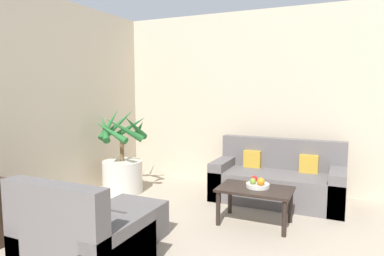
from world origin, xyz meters
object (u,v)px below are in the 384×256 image
(orange_fruit, at_px, (261,182))
(ottoman, at_px, (133,221))
(fruit_bowl, at_px, (258,185))
(apple_green, at_px, (253,181))
(coffee_table, at_px, (255,194))
(sofa_loveseat, at_px, (277,181))
(apple_red, at_px, (254,179))
(potted_palm, at_px, (122,166))
(armchair, at_px, (81,245))

(orange_fruit, distance_m, ottoman, 1.44)
(fruit_bowl, relative_size, apple_green, 3.83)
(coffee_table, relative_size, apple_green, 11.90)
(sofa_loveseat, bearing_deg, apple_red, -97.76)
(fruit_bowl, height_order, apple_red, apple_red)
(potted_palm, distance_m, apple_red, 2.06)
(coffee_table, bearing_deg, sofa_loveseat, 85.16)
(apple_green, relative_size, ottoman, 0.12)
(fruit_bowl, relative_size, ottoman, 0.44)
(fruit_bowl, bearing_deg, apple_red, 132.62)
(sofa_loveseat, relative_size, coffee_table, 2.10)
(fruit_bowl, height_order, orange_fruit, orange_fruit)
(orange_fruit, xyz_separation_m, armchair, (-1.06, -1.66, -0.23))
(sofa_loveseat, distance_m, armchair, 2.82)
(ottoman, bearing_deg, sofa_loveseat, 58.13)
(coffee_table, distance_m, fruit_bowl, 0.10)
(potted_palm, height_order, orange_fruit, potted_palm)
(sofa_loveseat, bearing_deg, apple_green, -96.44)
(apple_red, bearing_deg, coffee_table, -70.52)
(potted_palm, relative_size, apple_red, 17.55)
(coffee_table, height_order, fruit_bowl, fruit_bowl)
(potted_palm, relative_size, apple_green, 18.25)
(apple_green, bearing_deg, fruit_bowl, 46.19)
(fruit_bowl, xyz_separation_m, apple_red, (-0.05, 0.06, 0.06))
(fruit_bowl, distance_m, armchair, 2.00)
(coffee_table, relative_size, orange_fruit, 9.40)
(apple_green, relative_size, armchair, 0.08)
(coffee_table, relative_size, armchair, 0.91)
(fruit_bowl, bearing_deg, ottoman, -139.03)
(potted_palm, xyz_separation_m, fruit_bowl, (2.09, -0.32, 0.04))
(orange_fruit, height_order, ottoman, orange_fruit)
(armchair, bearing_deg, orange_fruit, 57.42)
(armchair, bearing_deg, sofa_loveseat, 67.63)
(armchair, bearing_deg, coffee_table, 59.42)
(potted_palm, distance_m, apple_green, 2.08)
(potted_palm, distance_m, orange_fruit, 2.18)
(potted_palm, bearing_deg, coffee_table, -9.94)
(potted_palm, height_order, armchair, potted_palm)
(sofa_loveseat, relative_size, apple_green, 25.02)
(coffee_table, bearing_deg, apple_red, 109.48)
(potted_palm, distance_m, armchair, 2.32)
(sofa_loveseat, relative_size, armchair, 1.92)
(apple_red, bearing_deg, ottoman, -135.85)
(apple_red, relative_size, ottoman, 0.12)
(armchair, xyz_separation_m, ottoman, (-0.05, 0.80, -0.09))
(potted_palm, bearing_deg, apple_red, -7.44)
(coffee_table, distance_m, armchair, 1.96)
(coffee_table, xyz_separation_m, fruit_bowl, (0.02, 0.04, 0.09))
(sofa_loveseat, xyz_separation_m, apple_green, (-0.10, -0.93, 0.22))
(potted_palm, xyz_separation_m, sofa_loveseat, (2.15, 0.56, -0.13))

